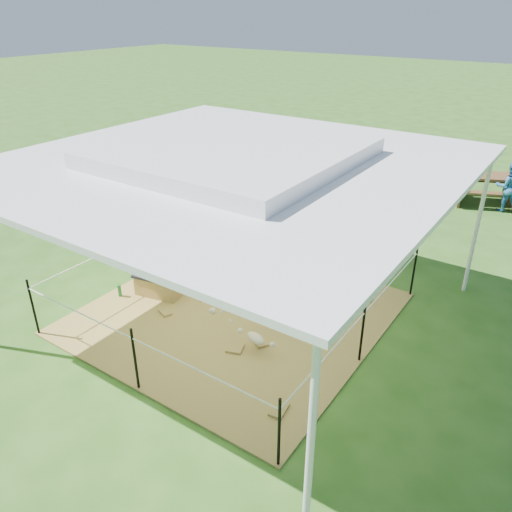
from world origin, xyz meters
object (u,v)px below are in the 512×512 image
Objects in this scene: distant_person at (508,187)px; straw_bale at (159,285)px; green_bottle at (120,290)px; woman at (160,254)px; foal at (256,336)px; picnic_table_near at (484,188)px; pony at (273,287)px.

straw_bale is at bearing 40.83° from distant_person.
distant_person is at bearing 59.96° from green_bottle.
woman reaches higher than foal.
green_bottle is 0.18× the size of distant_person.
picnic_table_near is at bearing 145.07° from woman.
distant_person reaches higher than picnic_table_near.
straw_bale is 0.45× the size of picnic_table_near.
foal is 8.78m from picnic_table_near.
picnic_table_near is at bearing 97.42° from foal.
straw_bale is 0.67m from woman.
pony reaches higher than picnic_table_near.
pony is at bearing 51.72° from distant_person.
picnic_table_near is 0.75m from distant_person.
pony is at bearing -126.69° from picnic_table_near.
distant_person is at bearing 61.55° from straw_bale.
foal is 0.72× the size of distant_person.
foal reaches higher than straw_bale.
woman reaches higher than pony.
distant_person reaches higher than foal.
foal reaches higher than green_bottle.
distant_person is (2.31, 7.29, 0.12)m from pony.
pony is (2.00, 0.65, 0.31)m from straw_bale.
straw_bale is 0.64× the size of distant_person.
foal is (2.90, 0.07, 0.14)m from green_bottle.
pony is at bearing 125.01° from foal.
foal is (0.35, -1.03, -0.23)m from pony.
distant_person reaches higher than green_bottle.
foal is at bearing 56.05° from distant_person.
distant_person is at bearing -16.36° from pony.
picnic_table_near is at bearing 66.00° from straw_bale.
woman is at bearing 110.16° from pony.
woman reaches higher than distant_person.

